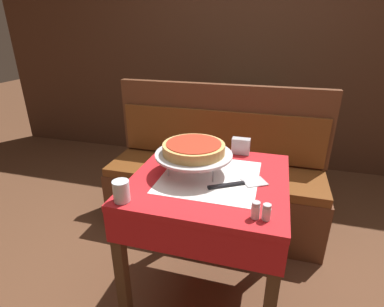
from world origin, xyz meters
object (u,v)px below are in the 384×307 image
(booth_bench, at_px, (214,186))
(napkin_holder, at_px, (241,146))
(pizza_server, at_px, (239,184))
(water_glass_near, at_px, (121,191))
(pizza_pan_stand, at_px, (194,155))
(salt_shaker, at_px, (256,210))
(dining_table_front, at_px, (209,197))
(condiment_caddy, at_px, (240,98))
(dining_table_rear, at_px, (244,115))
(deep_dish_pizza, at_px, (194,148))
(pepper_shaker, at_px, (266,212))

(booth_bench, xyz_separation_m, napkin_holder, (0.22, -0.39, 0.50))
(pizza_server, bearing_deg, booth_bench, 109.36)
(pizza_server, relative_size, water_glass_near, 2.91)
(pizza_pan_stand, bearing_deg, salt_shaker, -42.47)
(dining_table_front, height_order, booth_bench, booth_bench)
(salt_shaker, distance_m, condiment_caddy, 1.87)
(pizza_server, relative_size, napkin_holder, 2.65)
(dining_table_rear, distance_m, pizza_pan_stand, 1.53)
(pizza_pan_stand, xyz_separation_m, condiment_caddy, (0.03, 1.55, -0.06))
(deep_dish_pizza, distance_m, pepper_shaker, 0.48)
(deep_dish_pizza, xyz_separation_m, water_glass_near, (-0.22, -0.32, -0.09))
(condiment_caddy, bearing_deg, pizza_pan_stand, -91.03)
(water_glass_near, relative_size, pepper_shaker, 1.41)
(pizza_server, bearing_deg, napkin_holder, 96.70)
(dining_table_rear, height_order, salt_shaker, salt_shaker)
(dining_table_front, distance_m, pizza_pan_stand, 0.23)
(dining_table_front, distance_m, condiment_caddy, 1.57)
(deep_dish_pizza, relative_size, condiment_caddy, 1.84)
(deep_dish_pizza, height_order, condiment_caddy, condiment_caddy)
(salt_shaker, xyz_separation_m, pepper_shaker, (0.04, 0.00, -0.00))
(dining_table_front, bearing_deg, water_glass_near, -134.35)
(pepper_shaker, bearing_deg, booth_bench, 111.70)
(water_glass_near, bearing_deg, salt_shaker, 3.11)
(pizza_pan_stand, relative_size, salt_shaker, 5.49)
(pizza_pan_stand, relative_size, condiment_caddy, 2.31)
(pizza_pan_stand, bearing_deg, water_glass_near, -123.83)
(pizza_pan_stand, distance_m, salt_shaker, 0.44)
(dining_table_rear, relative_size, booth_bench, 0.49)
(dining_table_front, height_order, condiment_caddy, condiment_caddy)
(dining_table_rear, distance_m, napkin_holder, 1.22)
(dining_table_rear, bearing_deg, napkin_holder, -84.79)
(booth_bench, relative_size, deep_dish_pizza, 5.34)
(pizza_server, height_order, condiment_caddy, condiment_caddy)
(dining_table_rear, relative_size, deep_dish_pizza, 2.62)
(salt_shaker, height_order, condiment_caddy, condiment_caddy)
(booth_bench, height_order, condiment_caddy, booth_bench)
(deep_dish_pizza, relative_size, salt_shaker, 4.38)
(napkin_holder, bearing_deg, water_glass_near, -122.83)
(pizza_server, bearing_deg, water_glass_near, -149.18)
(pepper_shaker, distance_m, napkin_holder, 0.63)
(water_glass_near, bearing_deg, dining_table_front, 45.65)
(booth_bench, bearing_deg, dining_table_rear, 82.31)
(dining_table_rear, height_order, pepper_shaker, pepper_shaker)
(dining_table_rear, bearing_deg, pizza_pan_stand, -93.00)
(dining_table_rear, bearing_deg, condiment_caddy, 145.74)
(deep_dish_pizza, relative_size, pizza_server, 1.12)
(dining_table_rear, xyz_separation_m, water_glass_near, (-0.30, -1.84, 0.16))
(pizza_pan_stand, distance_m, deep_dish_pizza, 0.04)
(deep_dish_pizza, xyz_separation_m, napkin_holder, (0.19, 0.31, -0.09))
(dining_table_front, xyz_separation_m, salt_shaker, (0.24, -0.28, 0.15))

